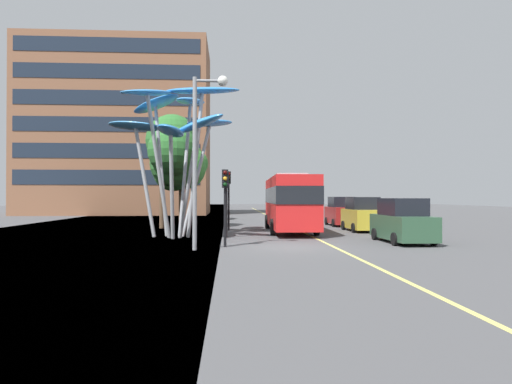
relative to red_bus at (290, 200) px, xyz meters
name	(u,v)px	position (x,y,z in m)	size (l,w,h in m)	color
ground	(274,248)	(-1.89, -8.93, -2.04)	(120.00, 240.00, 0.10)	#4C4C4F
red_bus	(290,200)	(0.00, 0.00, 0.00)	(2.98, 10.65, 3.64)	red
leaf_sculpture	(178,120)	(-6.68, -3.41, 4.47)	(7.59, 7.76, 8.38)	#9EA0A5
traffic_light_kerb_near	(225,191)	(-4.02, -8.87, 0.48)	(0.28, 0.42, 3.40)	black
traffic_light_kerb_far	(226,190)	(-3.99, -4.32, 0.56)	(0.28, 0.42, 3.52)	black
traffic_light_island_mid	(229,188)	(-3.86, 0.98, 0.80)	(0.28, 0.42, 3.86)	black
car_parked_near	(402,222)	(4.52, -7.27, -0.99)	(1.99, 4.57, 2.14)	#2D5138
car_parked_mid	(362,215)	(4.73, 0.10, -0.96)	(2.01, 4.07, 2.20)	gold
car_parked_far	(341,212)	(4.73, 5.66, -0.95)	(1.95, 4.05, 2.22)	maroon
street_lamp	(203,138)	(-4.94, -9.90, 2.65)	(1.47, 0.44, 7.25)	gray
tree_pavement_near	(173,151)	(-7.81, 3.77, 3.49)	(3.82, 4.71, 8.08)	brown
tree_pavement_far	(183,166)	(-8.10, 13.70, 3.06)	(5.03, 5.35, 7.50)	brown
backdrop_building	(119,130)	(-18.02, 31.26, 8.89)	(22.95, 11.55, 21.75)	brown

